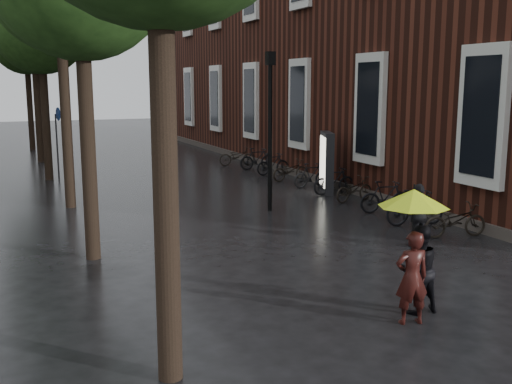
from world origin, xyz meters
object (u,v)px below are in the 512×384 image
ad_lightbox (326,162)px  person_burgundy (412,278)px  pedestrian_walking (419,215)px  parked_bicycles (318,178)px  person_black (418,269)px  lamp_post (270,116)px

ad_lightbox → person_burgundy: bearing=-92.0°
pedestrian_walking → parked_bicycles: bearing=-101.9°
person_burgundy → pedestrian_walking: bearing=-118.0°
person_burgundy → person_black: person_burgundy is taller
person_burgundy → lamp_post: bearing=-88.3°
person_burgundy → person_black: size_ratio=1.01×
person_black → parked_bicycles: person_black is taller
person_black → lamp_post: size_ratio=0.32×
person_black → ad_lightbox: 11.31m
person_black → parked_bicycles: bearing=-109.5°
person_black → lamp_post: 8.84m
person_burgundy → lamp_post: 9.23m
ad_lightbox → lamp_post: 4.09m
person_black → pedestrian_walking: (2.68, 3.35, 0.00)m
parked_bicycles → person_black: bearing=-111.1°
lamp_post → ad_lightbox: bearing=32.3°
pedestrian_walking → parked_bicycles: size_ratio=0.10×
person_black → lamp_post: (1.18, 8.50, 2.12)m
parked_bicycles → ad_lightbox: bearing=-80.7°
person_burgundy → lamp_post: lamp_post is taller
parked_bicycles → ad_lightbox: size_ratio=7.23×
person_burgundy → person_black: 0.53m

